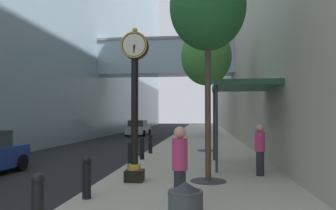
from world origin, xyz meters
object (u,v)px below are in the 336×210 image
(bollard_nearest, at_px, (38,202))
(bollard_fifth, at_px, (142,147))
(street_clock, at_px, (135,96))
(pedestrian_by_clock, at_px, (180,165))
(bollard_sixth, at_px, (150,143))
(car_silver_near, at_px, (138,128))
(street_tree_near, at_px, (208,8))
(street_tree_mid_near, at_px, (206,57))
(pedestrian_walking, at_px, (260,148))
(bollard_fourth, at_px, (130,153))
(bollard_second, at_px, (87,176))

(bollard_nearest, xyz_separation_m, bollard_fifth, (0.00, 9.54, 0.00))
(street_clock, height_order, pedestrian_by_clock, street_clock)
(bollard_sixth, xyz_separation_m, pedestrian_by_clock, (2.32, -10.18, 0.41))
(pedestrian_by_clock, distance_m, car_silver_near, 27.69)
(street_tree_near, bearing_deg, bollard_nearest, -121.62)
(street_tree_mid_near, bearing_deg, street_tree_near, -90.00)
(street_clock, height_order, street_tree_mid_near, street_tree_mid_near)
(street_tree_mid_near, height_order, pedestrian_walking, street_tree_mid_near)
(bollard_nearest, height_order, street_tree_near, street_tree_near)
(bollard_nearest, distance_m, pedestrian_by_clock, 2.94)
(street_tree_mid_near, bearing_deg, bollard_fourth, -115.10)
(pedestrian_walking, height_order, pedestrian_by_clock, pedestrian_by_clock)
(bollard_nearest, bearing_deg, pedestrian_by_clock, 36.96)
(bollard_nearest, distance_m, street_tree_near, 7.44)
(pedestrian_by_clock, bearing_deg, bollard_sixth, 102.86)
(bollard_fourth, xyz_separation_m, bollard_fifth, (0.00, 2.39, 0.00))
(bollard_fourth, distance_m, street_tree_mid_near, 8.50)
(bollard_second, bearing_deg, car_silver_near, 98.80)
(bollard_second, distance_m, bollard_sixth, 9.54)
(pedestrian_walking, xyz_separation_m, pedestrian_by_clock, (-2.38, -4.19, 0.04))
(bollard_second, distance_m, car_silver_near, 26.62)
(street_tree_mid_near, xyz_separation_m, pedestrian_walking, (1.74, -7.56, -4.45))
(bollard_nearest, relative_size, bollard_fifth, 1.00)
(bollard_nearest, height_order, pedestrian_walking, pedestrian_walking)
(street_clock, bearing_deg, pedestrian_by_clock, -60.22)
(bollard_fifth, bearing_deg, street_clock, -81.82)
(bollard_fifth, bearing_deg, street_tree_near, -57.82)
(bollard_nearest, relative_size, bollard_second, 1.00)
(bollard_fourth, bearing_deg, street_tree_mid_near, 64.90)
(bollard_fourth, xyz_separation_m, pedestrian_walking, (4.71, -1.22, 0.37))
(bollard_fourth, relative_size, pedestrian_walking, 0.60)
(bollard_sixth, bearing_deg, pedestrian_walking, -51.81)
(bollard_fifth, bearing_deg, car_silver_near, 102.01)
(bollard_nearest, relative_size, bollard_sixth, 1.00)
(pedestrian_by_clock, xyz_separation_m, car_silver_near, (-6.40, 26.94, -0.30))
(bollard_nearest, xyz_separation_m, street_tree_near, (2.97, 4.82, 4.83))
(bollard_fifth, bearing_deg, bollard_nearest, -90.00)
(street_clock, distance_m, bollard_nearest, 5.06)
(bollard_sixth, bearing_deg, pedestrian_by_clock, -77.14)
(street_clock, xyz_separation_m, street_tree_mid_near, (2.25, 8.94, 2.75))
(street_tree_near, xyz_separation_m, pedestrian_walking, (1.74, 1.12, -4.46))
(pedestrian_by_clock, bearing_deg, bollard_nearest, -143.04)
(bollard_sixth, bearing_deg, street_clock, -84.45)
(pedestrian_walking, bearing_deg, car_silver_near, 111.11)
(street_clock, height_order, bollard_nearest, street_clock)
(street_tree_near, xyz_separation_m, street_tree_mid_near, (-0.00, 8.67, -0.00))
(bollard_nearest, height_order, car_silver_near, car_silver_near)
(street_clock, relative_size, bollard_sixth, 4.57)
(bollard_nearest, relative_size, pedestrian_walking, 0.60)
(street_tree_mid_near, relative_size, car_silver_near, 1.69)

